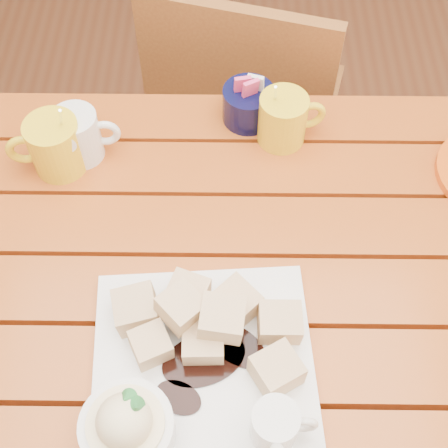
{
  "coord_description": "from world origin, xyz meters",
  "views": [
    {
      "loc": [
        0.04,
        -0.43,
        1.56
      ],
      "look_at": [
        0.03,
        0.07,
        0.82
      ],
      "focal_mm": 50.0,
      "sensor_mm": 36.0,
      "label": 1
    }
  ],
  "objects_px": {
    "table": "(202,320)",
    "coffee_mug_left": "(54,145)",
    "chair_far": "(245,113)",
    "coffee_mug_right": "(284,119)",
    "dessert_plate": "(188,377)"
  },
  "relations": [
    {
      "from": "table",
      "to": "chair_far",
      "type": "relative_size",
      "value": 1.42
    },
    {
      "from": "coffee_mug_right",
      "to": "chair_far",
      "type": "height_order",
      "value": "coffee_mug_right"
    },
    {
      "from": "table",
      "to": "coffee_mug_left",
      "type": "height_order",
      "value": "coffee_mug_left"
    },
    {
      "from": "chair_far",
      "to": "coffee_mug_right",
      "type": "bearing_deg",
      "value": 114.18
    },
    {
      "from": "dessert_plate",
      "to": "coffee_mug_right",
      "type": "bearing_deg",
      "value": 72.16
    },
    {
      "from": "table",
      "to": "dessert_plate",
      "type": "relative_size",
      "value": 3.83
    },
    {
      "from": "coffee_mug_right",
      "to": "chair_far",
      "type": "relative_size",
      "value": 0.16
    },
    {
      "from": "table",
      "to": "coffee_mug_right",
      "type": "distance_m",
      "value": 0.36
    },
    {
      "from": "table",
      "to": "coffee_mug_left",
      "type": "distance_m",
      "value": 0.37
    },
    {
      "from": "coffee_mug_left",
      "to": "coffee_mug_right",
      "type": "bearing_deg",
      "value": 0.03
    },
    {
      "from": "dessert_plate",
      "to": "chair_far",
      "type": "bearing_deg",
      "value": 83.35
    },
    {
      "from": "table",
      "to": "dessert_plate",
      "type": "distance_m",
      "value": 0.2
    },
    {
      "from": "coffee_mug_left",
      "to": "chair_far",
      "type": "relative_size",
      "value": 0.17
    },
    {
      "from": "coffee_mug_left",
      "to": "table",
      "type": "bearing_deg",
      "value": -53.62
    },
    {
      "from": "chair_far",
      "to": "coffee_mug_left",
      "type": "bearing_deg",
      "value": 65.68
    }
  ]
}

